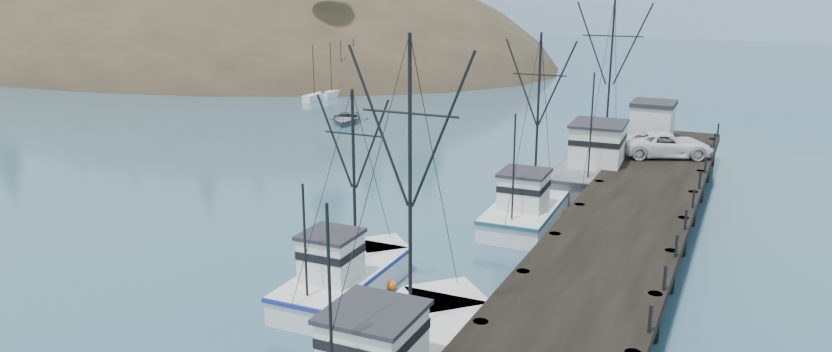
# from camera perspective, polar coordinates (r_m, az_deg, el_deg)

# --- Properties ---
(ground) EXTENTS (400.00, 400.00, 0.00)m
(ground) POSITION_cam_1_polar(r_m,az_deg,el_deg) (31.90, -15.72, -10.78)
(ground) COLOR #2F5369
(ground) RESTS_ON ground
(pier) EXTENTS (6.00, 44.00, 2.00)m
(pier) POSITION_cam_1_polar(r_m,az_deg,el_deg) (39.59, 16.11, -3.00)
(pier) COLOR black
(pier) RESTS_ON ground
(headland) EXTENTS (134.80, 78.00, 51.00)m
(headland) POSITION_cam_1_polar(r_m,az_deg,el_deg) (138.61, -18.26, 6.98)
(headland) COLOR #382D1E
(headland) RESTS_ON ground
(distant_ridge) EXTENTS (360.00, 40.00, 26.00)m
(distant_ridge) POSITION_cam_1_polar(r_m,az_deg,el_deg) (192.05, 22.56, 10.08)
(distant_ridge) COLOR #9EB2C6
(distant_ridge) RESTS_ON ground
(distant_ridge_far) EXTENTS (180.00, 25.00, 18.00)m
(distant_ridge_far) POSITION_cam_1_polar(r_m,az_deg,el_deg) (215.13, 9.17, 11.47)
(distant_ridge_far) COLOR silver
(distant_ridge_far) RESTS_ON ground
(moored_sailboats) EXTENTS (19.77, 17.09, 6.35)m
(moored_sailboats) POSITION_cam_1_polar(r_m,az_deg,el_deg) (91.86, -9.68, 6.72)
(moored_sailboats) COLOR white
(moored_sailboats) RESTS_ON ground
(trawler_mid) EXTENTS (3.17, 9.12, 9.38)m
(trawler_mid) POSITION_cam_1_polar(r_m,az_deg,el_deg) (33.07, -5.33, -7.72)
(trawler_mid) COLOR white
(trawler_mid) RESTS_ON ground
(trawler_far) EXTENTS (3.74, 10.61, 10.96)m
(trawler_far) POSITION_cam_1_polar(r_m,az_deg,el_deg) (42.90, 8.73, -2.37)
(trawler_far) COLOR white
(trawler_far) RESTS_ON ground
(work_vessel) EXTENTS (5.16, 15.16, 12.73)m
(work_vessel) POSITION_cam_1_polar(r_m,az_deg,el_deg) (51.22, 14.02, 0.73)
(work_vessel) COLOR slate
(work_vessel) RESTS_ON ground
(pier_shed) EXTENTS (3.00, 3.20, 2.80)m
(pier_shed) POSITION_cam_1_polar(r_m,az_deg,el_deg) (56.70, 17.74, 4.12)
(pier_shed) COLOR silver
(pier_shed) RESTS_ON pier
(pickup_truck) EXTENTS (6.47, 4.78, 1.63)m
(pickup_truck) POSITION_cam_1_polar(r_m,az_deg,el_deg) (51.63, 18.71, 2.30)
(pickup_truck) COLOR white
(pickup_truck) RESTS_ON pier
(motorboat) EXTENTS (5.70, 6.59, 1.15)m
(motorboat) POSITION_cam_1_polar(r_m,az_deg,el_deg) (71.01, -5.42, 4.11)
(motorboat) COLOR slate
(motorboat) RESTS_ON ground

